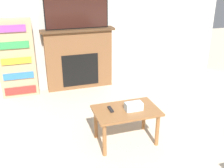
# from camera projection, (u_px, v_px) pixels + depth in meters

# --- Properties ---
(wall_back) EXTENTS (5.96, 0.06, 2.70)m
(wall_back) POSITION_uv_depth(u_px,v_px,m) (80.00, 17.00, 4.87)
(wall_back) COLOR beige
(wall_back) RESTS_ON ground_plane
(fireplace) EXTENTS (1.36, 0.28, 1.16)m
(fireplace) POSITION_uv_depth(u_px,v_px,m) (79.00, 59.00, 5.02)
(fireplace) COLOR brown
(fireplace) RESTS_ON ground_plane
(tv) EXTENTS (1.15, 0.03, 0.63)m
(tv) POSITION_uv_depth(u_px,v_px,m) (77.00, 11.00, 4.66)
(tv) COLOR black
(tv) RESTS_ON fireplace
(coffee_table) EXTENTS (0.82, 0.53, 0.48)m
(coffee_table) POSITION_uv_depth(u_px,v_px,m) (126.00, 115.00, 3.36)
(coffee_table) COLOR brown
(coffee_table) RESTS_ON ground_plane
(tissue_box) EXTENTS (0.22, 0.12, 0.10)m
(tissue_box) POSITION_uv_depth(u_px,v_px,m) (134.00, 106.00, 3.31)
(tissue_box) COLOR silver
(tissue_box) RESTS_ON coffee_table
(remote_control) EXTENTS (0.04, 0.15, 0.02)m
(remote_control) POSITION_uv_depth(u_px,v_px,m) (110.00, 109.00, 3.32)
(remote_control) COLOR black
(remote_control) RESTS_ON coffee_table
(bookshelf) EXTENTS (0.63, 0.29, 1.39)m
(bookshelf) POSITION_uv_depth(u_px,v_px,m) (17.00, 59.00, 4.63)
(bookshelf) COLOR tan
(bookshelf) RESTS_ON ground_plane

